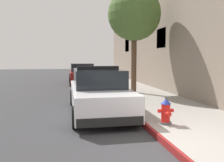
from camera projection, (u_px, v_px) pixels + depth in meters
The scene contains 8 objects.
ground_plane at pixel (28, 93), 13.96m from camera, with size 28.34×60.00×0.20m, color #353538.
sidewalk_pavement at pixel (127, 88), 15.05m from camera, with size 3.09×60.00×0.16m, color #9E9991.
curb_painted_edge at pixel (102, 88), 14.76m from camera, with size 0.08×60.00×0.16m, color maroon.
storefront_building at pixel (202, 40), 13.84m from camera, with size 5.32×27.91×5.98m.
police_cruiser at pixel (98, 92), 8.43m from camera, with size 1.94×4.84×1.68m.
parked_car_silver_ahead at pixel (82, 74), 18.35m from camera, with size 1.94×4.84×1.56m.
fire_hydrant at pixel (166, 111), 6.46m from camera, with size 0.44×0.40×0.76m.
street_tree at pixel (134, 15), 12.07m from camera, with size 2.71×2.71×5.40m.
Camera 1 is at (-2.16, -4.51, 1.96)m, focal length 37.95 mm.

